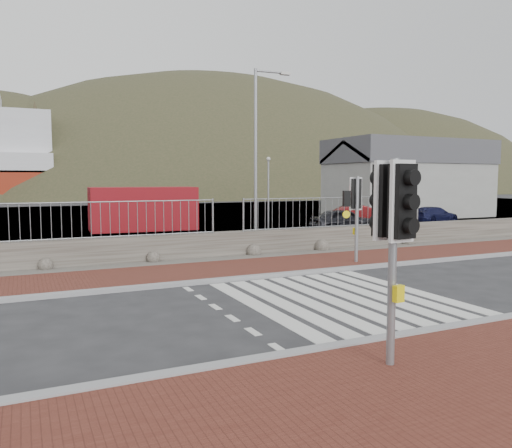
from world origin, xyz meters
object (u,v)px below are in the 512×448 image
traffic_signal_near (393,219)px  streetlight (258,150)px  car_b (362,216)px  car_c (434,215)px  car_a (343,220)px  traffic_signal_far (356,201)px  shipping_container (143,209)px

traffic_signal_near → streetlight: streetlight is taller
car_b → car_c: (5.84, 0.11, -0.12)m
car_a → streetlight: bearing=128.2°
traffic_signal_far → car_b: traffic_signal_far is taller
shipping_container → car_c: bearing=-8.5°
traffic_signal_near → car_a: 20.21m
traffic_signal_near → traffic_signal_far: (5.14, 7.87, -0.13)m
shipping_container → car_b: size_ratio=1.45×
traffic_signal_far → streetlight: bearing=-54.2°
traffic_signal_far → shipping_container: size_ratio=0.51×
streetlight → car_b: size_ratio=1.78×
traffic_signal_far → traffic_signal_near: bearing=72.5°
streetlight → traffic_signal_near: bearing=-102.1°
traffic_signal_near → car_b: bearing=48.8°
car_a → car_c: car_a is taller
traffic_signal_near → traffic_signal_far: size_ratio=1.07×
traffic_signal_far → car_c: 17.96m
car_c → car_a: bearing=93.7°
shipping_container → car_b: (12.27, -3.76, -0.55)m
traffic_signal_far → car_b: bearing=-112.4°
streetlight → car_b: 12.34m
traffic_signal_near → car_a: bearing=51.8°
traffic_signal_near → streetlight: size_ratio=0.44×
car_b → shipping_container: bearing=90.7°
traffic_signal_near → shipping_container: (1.26, 22.37, -1.05)m
traffic_signal_far → car_c: bearing=-127.0°
streetlight → traffic_signal_far: bearing=-65.5°
car_a → car_b: bearing=-50.6°
streetlight → shipping_container: size_ratio=1.23×
traffic_signal_far → car_a: (5.84, 9.02, -1.50)m
traffic_signal_near → car_a: size_ratio=0.85×
traffic_signal_far → car_a: bearing=-107.3°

